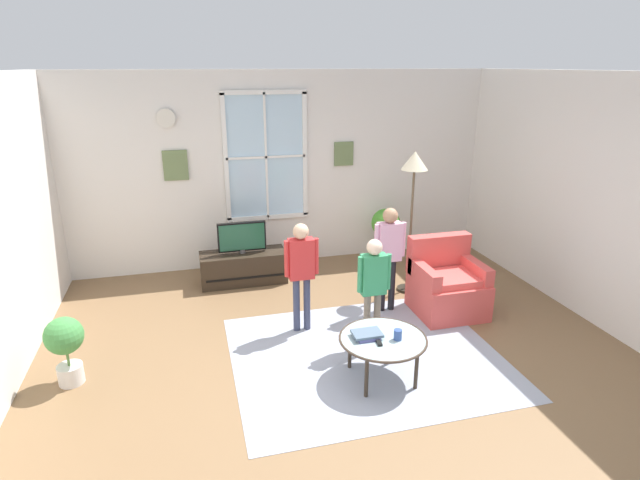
% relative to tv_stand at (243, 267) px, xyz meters
% --- Properties ---
extents(ground_plane, '(6.54, 6.74, 0.02)m').
position_rel_tv_stand_xyz_m(ground_plane, '(0.71, -2.44, -0.22)').
color(ground_plane, brown).
extents(back_wall, '(5.94, 0.17, 2.72)m').
position_rel_tv_stand_xyz_m(back_wall, '(0.70, 0.69, 1.16)').
color(back_wall, silver).
rests_on(back_wall, ground_plane).
extents(side_wall_right, '(0.12, 6.14, 2.72)m').
position_rel_tv_stand_xyz_m(side_wall_right, '(3.74, -2.44, 1.15)').
color(side_wall_right, silver).
rests_on(side_wall_right, ground_plane).
extents(area_rug, '(2.64, 2.25, 0.01)m').
position_rel_tv_stand_xyz_m(area_rug, '(0.96, -2.18, -0.21)').
color(area_rug, '#999EAD').
rests_on(area_rug, ground_plane).
extents(tv_stand, '(1.13, 0.45, 0.42)m').
position_rel_tv_stand_xyz_m(tv_stand, '(0.00, 0.00, 0.00)').
color(tv_stand, '#2D2319').
rests_on(tv_stand, ground_plane).
extents(television, '(0.63, 0.08, 0.42)m').
position_rel_tv_stand_xyz_m(television, '(0.00, -0.00, 0.43)').
color(television, '#4C4C4C').
rests_on(television, tv_stand).
extents(armchair, '(0.76, 0.74, 0.87)m').
position_rel_tv_stand_xyz_m(armchair, '(2.21, -1.47, 0.12)').
color(armchair, '#D14C47').
rests_on(armchair, ground_plane).
extents(coffee_table, '(0.81, 0.81, 0.43)m').
position_rel_tv_stand_xyz_m(coffee_table, '(0.98, -2.57, 0.19)').
color(coffee_table, '#99B2B7').
rests_on(coffee_table, ground_plane).
extents(book_stack, '(0.27, 0.20, 0.05)m').
position_rel_tv_stand_xyz_m(book_stack, '(0.84, -2.52, 0.24)').
color(book_stack, '#4F4F8D').
rests_on(book_stack, coffee_table).
extents(cup, '(0.08, 0.08, 0.10)m').
position_rel_tv_stand_xyz_m(cup, '(1.10, -2.63, 0.26)').
color(cup, '#334C8C').
rests_on(cup, coffee_table).
extents(remote_near_books, '(0.05, 0.14, 0.02)m').
position_rel_tv_stand_xyz_m(remote_near_books, '(0.91, -2.63, 0.22)').
color(remote_near_books, black).
rests_on(remote_near_books, coffee_table).
extents(person_red_shirt, '(0.37, 0.17, 1.23)m').
position_rel_tv_stand_xyz_m(person_red_shirt, '(0.46, -1.48, 0.56)').
color(person_red_shirt, '#333851').
rests_on(person_red_shirt, ground_plane).
extents(person_green_shirt, '(0.35, 0.16, 1.16)m').
position_rel_tv_stand_xyz_m(person_green_shirt, '(1.09, -1.97, 0.52)').
color(person_green_shirt, '#726656').
rests_on(person_green_shirt, ground_plane).
extents(person_pink_shirt, '(0.38, 0.17, 1.26)m').
position_rel_tv_stand_xyz_m(person_pink_shirt, '(1.54, -1.27, 0.58)').
color(person_pink_shirt, black).
rests_on(person_pink_shirt, ground_plane).
extents(potted_plant_by_window, '(0.42, 0.42, 0.81)m').
position_rel_tv_stand_xyz_m(potted_plant_by_window, '(2.11, 0.23, 0.27)').
color(potted_plant_by_window, silver).
rests_on(potted_plant_by_window, ground_plane).
extents(potted_plant_corner, '(0.34, 0.34, 0.66)m').
position_rel_tv_stand_xyz_m(potted_plant_corner, '(-1.81, -1.91, 0.20)').
color(potted_plant_corner, silver).
rests_on(potted_plant_corner, ground_plane).
extents(floor_lamp, '(0.32, 0.32, 1.80)m').
position_rel_tv_stand_xyz_m(floor_lamp, '(2.02, -0.80, 1.30)').
color(floor_lamp, black).
rests_on(floor_lamp, ground_plane).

